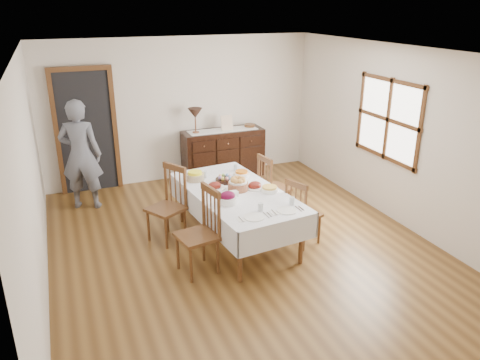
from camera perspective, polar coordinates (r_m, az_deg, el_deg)
name	(u,v)px	position (r m, az deg, el deg)	size (l,w,h in m)	color
ground	(243,247)	(6.50, 0.33, -8.15)	(6.00, 6.00, 0.00)	brown
room_shell	(221,124)	(6.21, -2.37, 6.78)	(5.02, 6.02, 2.65)	white
dining_table	(236,197)	(6.37, -0.47, -2.09)	(1.36, 2.31, 0.76)	white
chair_left_near	(201,230)	(5.74, -4.79, -6.15)	(0.53, 0.53, 1.09)	#58341A
chair_left_far	(169,203)	(6.56, -8.70, -2.83)	(0.61, 0.61, 1.07)	#58341A
chair_right_near	(301,212)	(6.41, 7.47, -3.90)	(0.51, 0.51, 0.96)	#58341A
chair_right_far	(272,185)	(7.24, 3.87, -0.66)	(0.46, 0.46, 0.98)	#58341A
sideboard	(223,154)	(8.89, -2.07, 3.25)	(1.52, 0.55, 0.91)	black
person	(80,151)	(7.79, -18.90, 3.33)	(0.59, 0.38, 1.90)	slate
bread_basket	(238,184)	(6.34, -0.24, -0.51)	(0.28, 0.28, 0.19)	brown
egg_basket	(225,179)	(6.64, -1.84, 0.06)	(0.27, 0.27, 0.11)	black
ham_platter_a	(215,186)	(6.42, -3.12, -0.79)	(0.31, 0.31, 0.11)	white
ham_platter_b	(255,186)	(6.42, 1.81, -0.74)	(0.27, 0.27, 0.11)	white
beet_bowl	(228,198)	(5.93, -1.52, -2.24)	(0.24, 0.24, 0.16)	white
carrot_bowl	(242,174)	(6.86, 0.19, 0.76)	(0.25, 0.25, 0.08)	white
pineapple_bowl	(195,176)	(6.73, -5.49, 0.46)	(0.26, 0.26, 0.13)	tan
casserole_dish	(270,189)	(6.31, 3.63, -1.12)	(0.23, 0.23, 0.08)	white
butter_dish	(233,194)	(6.15, -0.92, -1.71)	(0.15, 0.11, 0.07)	white
setting_left	(256,214)	(5.62, 1.95, -4.13)	(0.43, 0.31, 0.10)	white
setting_right	(288,207)	(5.82, 5.88, -3.32)	(0.43, 0.31, 0.10)	white
glass_far_a	(205,175)	(6.81, -4.27, 0.66)	(0.06, 0.06, 0.10)	silver
glass_far_b	(236,168)	(7.07, -0.54, 1.53)	(0.06, 0.06, 0.11)	silver
runner	(223,130)	(8.75, -2.11, 6.09)	(1.30, 0.35, 0.01)	white
table_lamp	(195,114)	(8.50, -5.49, 8.02)	(0.26, 0.26, 0.46)	brown
picture_frame	(227,123)	(8.72, -1.62, 6.97)	(0.22, 0.08, 0.28)	beige
deco_bowl	(250,126)	(8.97, 1.18, 6.65)	(0.20, 0.20, 0.06)	#58341A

